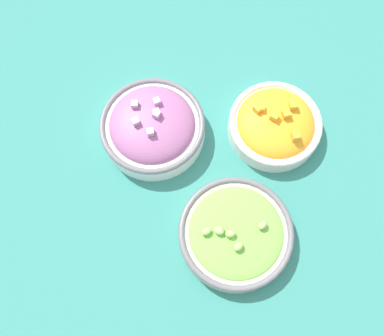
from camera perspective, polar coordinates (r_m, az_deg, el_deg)
name	(u,v)px	position (r m, az deg, el deg)	size (l,w,h in m)	color
ground_plane	(192,173)	(0.86, 0.00, -0.67)	(3.00, 3.00, 0.00)	#337F75
bowl_red_onion	(153,127)	(0.86, -5.28, 5.52)	(0.21, 0.21, 0.08)	white
bowl_squash	(275,124)	(0.88, 11.00, 5.72)	(0.19, 0.19, 0.08)	silver
bowl_lettuce	(236,233)	(0.80, 5.83, -8.64)	(0.21, 0.21, 0.06)	beige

